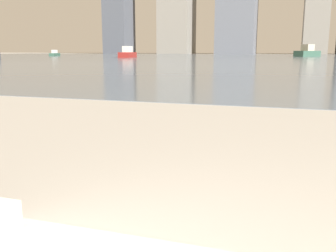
# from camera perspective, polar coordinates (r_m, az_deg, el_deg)

# --- Properties ---
(harbor_water) EXTENTS (180.00, 110.00, 0.01)m
(harbor_water) POSITION_cam_1_polar(r_m,az_deg,el_deg) (61.77, 17.54, 9.98)
(harbor_water) COLOR slate
(harbor_water) RESTS_ON ground_plane
(harbor_boat_2) EXTENTS (4.55, 5.54, 2.03)m
(harbor_boat_2) POSITION_cam_1_polar(r_m,az_deg,el_deg) (68.67, 20.47, 10.49)
(harbor_boat_2) COLOR #335647
(harbor_boat_2) RESTS_ON harbor_water
(harbor_boat_3) EXTENTS (1.90, 4.41, 1.61)m
(harbor_boat_3) POSITION_cam_1_polar(r_m,az_deg,el_deg) (55.12, -6.18, 10.92)
(harbor_boat_3) COLOR maroon
(harbor_boat_3) RESTS_ON harbor_water
(harbor_boat_4) EXTENTS (1.64, 3.13, 1.12)m
(harbor_boat_4) POSITION_cam_1_polar(r_m,az_deg,el_deg) (73.66, -16.89, 10.48)
(harbor_boat_4) COLOR #335647
(harbor_boat_4) RESTS_ON harbor_water
(skyline_tower_2) EXTENTS (11.31, 12.23, 27.88)m
(skyline_tower_2) POSITION_cam_1_polar(r_m,az_deg,el_deg) (119.52, 10.53, 17.45)
(skyline_tower_2) COLOR slate
(skyline_tower_2) RESTS_ON ground_plane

